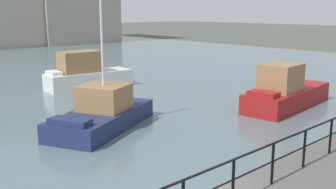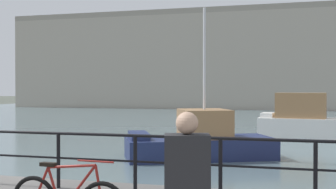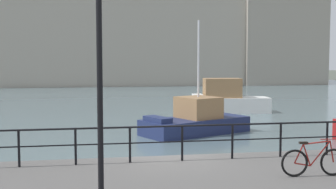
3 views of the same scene
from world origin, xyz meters
TOP-DOWN VIEW (x-y plane):
  - moored_blue_motorboat at (11.78, 4.80)m, footprint 6.48×2.61m
  - moored_white_yacht at (7.01, 16.33)m, footprint 5.66×2.36m
  - moored_small_launch at (2.80, 8.18)m, footprint 5.99×4.48m
  - quay_railing at (1.06, -0.75)m, footprint 20.43×0.07m

SIDE VIEW (x-z plane):
  - moored_small_launch at x=2.80m, z-range -2.20..3.53m
  - moored_blue_motorboat at x=11.78m, z-range -0.35..1.99m
  - moored_white_yacht at x=7.01m, z-range -0.26..2.15m
  - quay_railing at x=1.06m, z-range 0.95..2.03m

